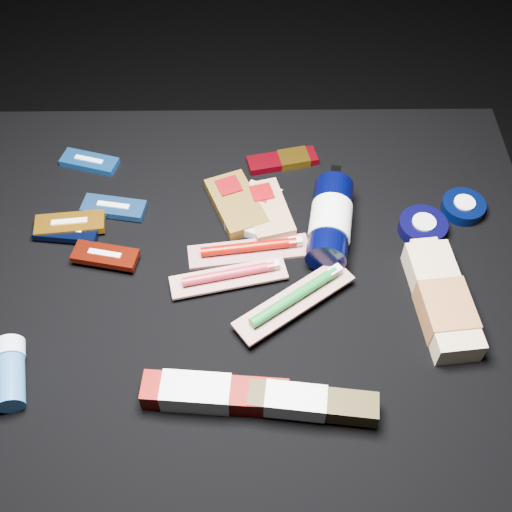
{
  "coord_description": "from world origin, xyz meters",
  "views": [
    {
      "loc": [
        0.01,
        -0.61,
        1.24
      ],
      "look_at": [
        0.01,
        0.01,
        0.42
      ],
      "focal_mm": 45.0,
      "sensor_mm": 36.0,
      "label": 1
    }
  ],
  "objects_px": {
    "bodywash_bottle": "(442,302)",
    "deodorant_stick": "(10,372)",
    "lotion_bottle": "(330,221)",
    "toothpaste_carton_red": "(208,394)"
  },
  "relations": [
    {
      "from": "bodywash_bottle",
      "to": "deodorant_stick",
      "type": "xyz_separation_m",
      "value": [
        -0.63,
        -0.11,
        -0.0
      ]
    },
    {
      "from": "deodorant_stick",
      "to": "toothpaste_carton_red",
      "type": "distance_m",
      "value": 0.28
    },
    {
      "from": "lotion_bottle",
      "to": "toothpaste_carton_red",
      "type": "height_order",
      "value": "lotion_bottle"
    },
    {
      "from": "deodorant_stick",
      "to": "bodywash_bottle",
      "type": "bearing_deg",
      "value": -2.94
    },
    {
      "from": "lotion_bottle",
      "to": "toothpaste_carton_red",
      "type": "distance_m",
      "value": 0.36
    },
    {
      "from": "bodywash_bottle",
      "to": "toothpaste_carton_red",
      "type": "xyz_separation_m",
      "value": [
        -0.35,
        -0.15,
        -0.0
      ]
    },
    {
      "from": "bodywash_bottle",
      "to": "toothpaste_carton_red",
      "type": "height_order",
      "value": "bodywash_bottle"
    },
    {
      "from": "lotion_bottle",
      "to": "deodorant_stick",
      "type": "bearing_deg",
      "value": -141.4
    },
    {
      "from": "lotion_bottle",
      "to": "bodywash_bottle",
      "type": "distance_m",
      "value": 0.22
    },
    {
      "from": "lotion_bottle",
      "to": "toothpaste_carton_red",
      "type": "xyz_separation_m",
      "value": [
        -0.19,
        -0.3,
        -0.01
      ]
    }
  ]
}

